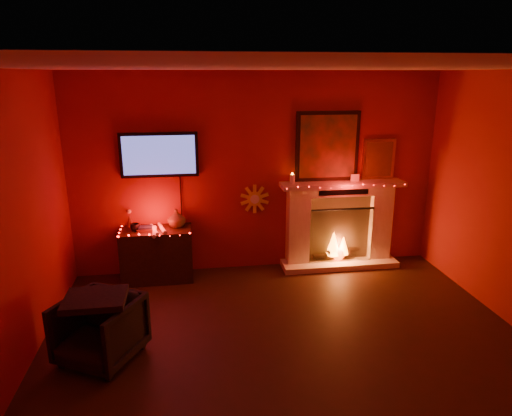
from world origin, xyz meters
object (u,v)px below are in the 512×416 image
at_px(fireplace, 339,216).
at_px(console_table, 158,252).
at_px(armchair, 100,330).
at_px(tv, 159,155).
at_px(sunburst_clock, 255,199).

relative_size(fireplace, console_table, 2.30).
bearing_deg(fireplace, console_table, -177.12).
bearing_deg(console_table, armchair, -104.34).
relative_size(fireplace, tv, 1.76).
height_order(sunburst_clock, armchair, sunburst_clock).
relative_size(tv, sunburst_clock, 3.10).
bearing_deg(tv, armchair, -105.38).
xyz_separation_m(fireplace, armchair, (-2.98, -1.88, -0.41)).
bearing_deg(fireplace, armchair, -147.68).
height_order(tv, armchair, tv).
bearing_deg(tv, sunburst_clock, 1.24).
distance_m(sunburst_clock, armchair, 2.75).
xyz_separation_m(console_table, armchair, (-0.45, -1.76, -0.06)).
distance_m(fireplace, console_table, 2.55).
height_order(fireplace, sunburst_clock, fireplace).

